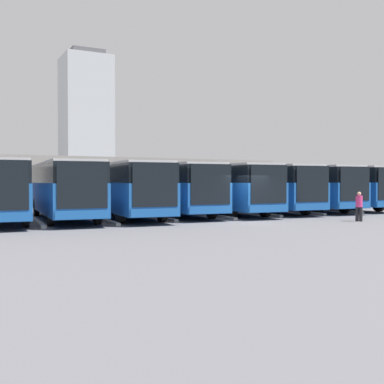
{
  "coord_description": "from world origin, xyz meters",
  "views": [
    {
      "loc": [
        14.54,
        21.88,
        2.22
      ],
      "look_at": [
        0.35,
        -5.96,
        1.48
      ],
      "focal_mm": 45.0,
      "sensor_mm": 36.0,
      "label": 1
    }
  ],
  "objects_px": {
    "bus_0": "(332,186)",
    "pedestrian": "(359,205)",
    "bus_6": "(64,188)",
    "bus_2": "(260,187)",
    "bus_3": "(221,187)",
    "bus_5": "(123,188)",
    "bus_4": "(171,187)",
    "bus_1": "(298,186)"
  },
  "relations": [
    {
      "from": "bus_2",
      "to": "pedestrian",
      "type": "xyz_separation_m",
      "value": [
        -0.22,
        8.95,
        -0.93
      ]
    },
    {
      "from": "bus_6",
      "to": "bus_2",
      "type": "bearing_deg",
      "value": -173.83
    },
    {
      "from": "bus_5",
      "to": "bus_1",
      "type": "bearing_deg",
      "value": -172.65
    },
    {
      "from": "bus_0",
      "to": "pedestrian",
      "type": "bearing_deg",
      "value": 57.81
    },
    {
      "from": "bus_0",
      "to": "bus_4",
      "type": "xyz_separation_m",
      "value": [
        13.87,
        0.24,
        0.0
      ]
    },
    {
      "from": "bus_0",
      "to": "bus_5",
      "type": "relative_size",
      "value": 1.0
    },
    {
      "from": "bus_4",
      "to": "bus_5",
      "type": "distance_m",
      "value": 3.55
    },
    {
      "from": "bus_1",
      "to": "bus_5",
      "type": "bearing_deg",
      "value": 7.35
    },
    {
      "from": "bus_5",
      "to": "bus_6",
      "type": "xyz_separation_m",
      "value": [
        3.47,
        -0.22,
        0.0
      ]
    },
    {
      "from": "bus_3",
      "to": "bus_5",
      "type": "relative_size",
      "value": 1.0
    },
    {
      "from": "bus_3",
      "to": "bus_2",
      "type": "bearing_deg",
      "value": -169.42
    },
    {
      "from": "bus_3",
      "to": "pedestrian",
      "type": "distance_m",
      "value": 9.36
    },
    {
      "from": "bus_0",
      "to": "bus_3",
      "type": "relative_size",
      "value": 1.0
    },
    {
      "from": "bus_2",
      "to": "bus_4",
      "type": "bearing_deg",
      "value": 3.98
    },
    {
      "from": "bus_0",
      "to": "bus_4",
      "type": "height_order",
      "value": "same"
    },
    {
      "from": "bus_6",
      "to": "pedestrian",
      "type": "relative_size",
      "value": 7.52
    },
    {
      "from": "bus_5",
      "to": "pedestrian",
      "type": "height_order",
      "value": "bus_5"
    },
    {
      "from": "bus_2",
      "to": "pedestrian",
      "type": "bearing_deg",
      "value": 95.4
    },
    {
      "from": "pedestrian",
      "to": "bus_1",
      "type": "bearing_deg",
      "value": -52.32
    },
    {
      "from": "bus_4",
      "to": "bus_6",
      "type": "bearing_deg",
      "value": 8.36
    },
    {
      "from": "bus_1",
      "to": "bus_2",
      "type": "relative_size",
      "value": 1.0
    },
    {
      "from": "pedestrian",
      "to": "bus_3",
      "type": "bearing_deg",
      "value": -9.15
    },
    {
      "from": "bus_0",
      "to": "pedestrian",
      "type": "relative_size",
      "value": 7.52
    },
    {
      "from": "bus_4",
      "to": "bus_0",
      "type": "bearing_deg",
      "value": -175.04
    },
    {
      "from": "bus_0",
      "to": "bus_2",
      "type": "xyz_separation_m",
      "value": [
        6.94,
        0.24,
        0.0
      ]
    },
    {
      "from": "bus_0",
      "to": "bus_5",
      "type": "xyz_separation_m",
      "value": [
        17.34,
        0.99,
        0.0
      ]
    },
    {
      "from": "bus_0",
      "to": "pedestrian",
      "type": "distance_m",
      "value": 11.42
    },
    {
      "from": "bus_1",
      "to": "bus_3",
      "type": "xyz_separation_m",
      "value": [
        6.94,
        0.46,
        0.0
      ]
    },
    {
      "from": "bus_0",
      "to": "bus_6",
      "type": "relative_size",
      "value": 1.0
    },
    {
      "from": "bus_2",
      "to": "bus_5",
      "type": "height_order",
      "value": "same"
    },
    {
      "from": "bus_0",
      "to": "bus_6",
      "type": "distance_m",
      "value": 20.82
    },
    {
      "from": "bus_4",
      "to": "pedestrian",
      "type": "relative_size",
      "value": 7.52
    },
    {
      "from": "bus_0",
      "to": "bus_6",
      "type": "xyz_separation_m",
      "value": [
        20.81,
        0.77,
        0.0
      ]
    },
    {
      "from": "bus_3",
      "to": "bus_5",
      "type": "distance_m",
      "value": 6.94
    },
    {
      "from": "pedestrian",
      "to": "bus_0",
      "type": "bearing_deg",
      "value": -68.67
    },
    {
      "from": "bus_4",
      "to": "pedestrian",
      "type": "xyz_separation_m",
      "value": [
        -7.16,
        8.95,
        -0.93
      ]
    },
    {
      "from": "bus_1",
      "to": "bus_6",
      "type": "relative_size",
      "value": 1.0
    },
    {
      "from": "bus_1",
      "to": "bus_5",
      "type": "xyz_separation_m",
      "value": [
        13.87,
        0.82,
        0.0
      ]
    },
    {
      "from": "bus_5",
      "to": "pedestrian",
      "type": "distance_m",
      "value": 13.45
    },
    {
      "from": "bus_2",
      "to": "bus_3",
      "type": "height_order",
      "value": "same"
    },
    {
      "from": "bus_3",
      "to": "bus_5",
      "type": "bearing_deg",
      "value": 6.9
    },
    {
      "from": "bus_3",
      "to": "pedestrian",
      "type": "xyz_separation_m",
      "value": [
        -3.69,
        8.55,
        -0.93
      ]
    }
  ]
}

